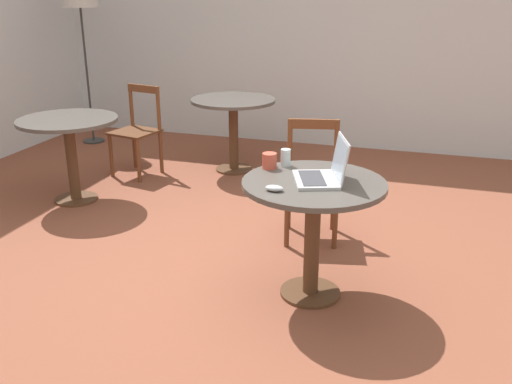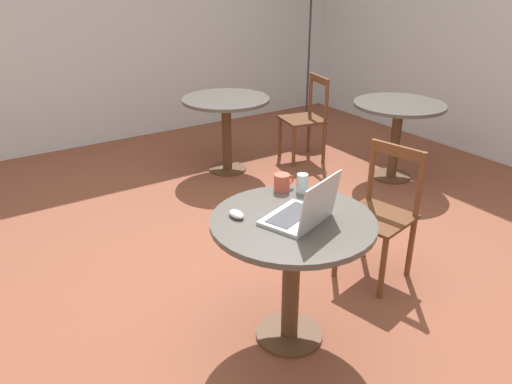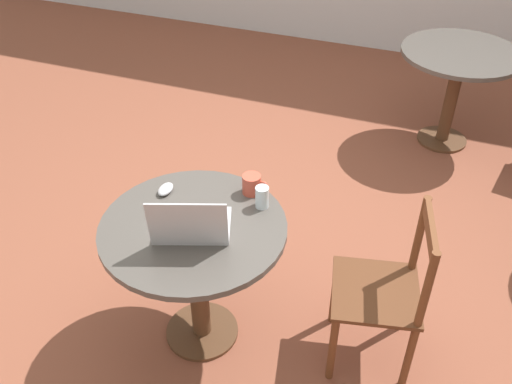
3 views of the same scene
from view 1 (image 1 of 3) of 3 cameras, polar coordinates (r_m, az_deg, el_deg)
The scene contains 12 objects.
ground_plane at distance 3.74m, azimuth -2.34°, elevation -7.81°, with size 16.00×16.00×0.00m, color brown.
wall_side at distance 6.44m, azimuth 7.63°, elevation 16.41°, with size 0.06×9.40×2.70m.
cafe_table_near at distance 3.24m, azimuth 5.75°, elevation -1.39°, with size 0.81×0.81×0.71m.
cafe_table_mid at distance 5.55m, azimuth -2.28°, elevation 7.80°, with size 0.81×0.81×0.71m.
cafe_table_far at distance 4.97m, azimuth -18.18°, elevation 5.35°, with size 0.81×0.81×0.71m.
chair_near_right at distance 4.09m, azimuth 5.62°, elevation 1.11°, with size 0.46×0.46×0.85m.
chair_far_right at distance 5.59m, azimuth -11.76°, elevation 5.99°, with size 0.46×0.46×0.85m.
floor_lamp at distance 6.78m, azimuth -17.21°, elevation 17.64°, with size 0.38×0.38×1.75m.
laptop at distance 3.19m, azimuth 6.77°, elevation 1.94°, with size 0.39×0.36×0.25m.
mouse at distance 3.02m, azimuth 1.85°, elevation 0.39°, with size 0.06×0.10×0.03m.
mug at distance 3.39m, azimuth 1.37°, elevation 3.15°, with size 0.12×0.09×0.09m.
drinking_glass at distance 3.44m, azimuth 2.98°, elevation 3.46°, with size 0.06×0.06×0.10m.
Camera 1 is at (-3.10, -1.14, 1.75)m, focal length 40.00 mm.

